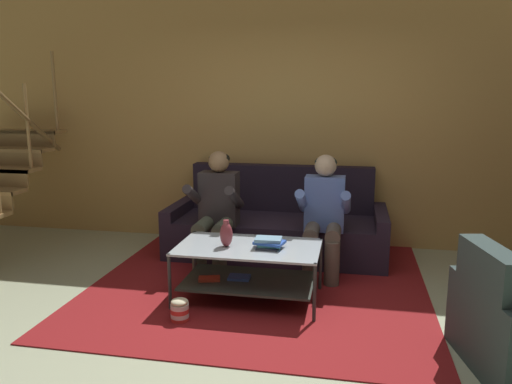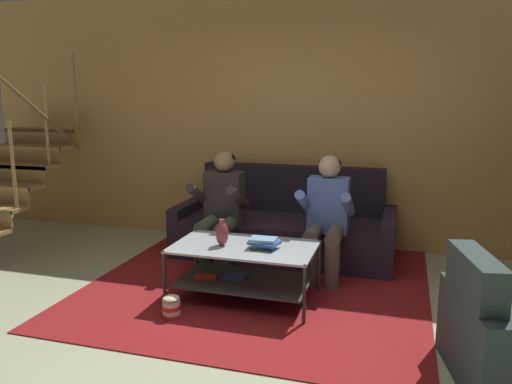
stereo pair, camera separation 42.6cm
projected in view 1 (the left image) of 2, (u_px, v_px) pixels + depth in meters
ground at (255, 336)px, 3.63m from camera, size 16.80×16.80×0.00m
back_partition at (297, 119)px, 5.71m from camera, size 8.40×0.12×2.90m
couch at (278, 227)px, 5.45m from camera, size 2.32×0.94×0.94m
person_seated_left at (216, 206)px, 4.94m from camera, size 0.50×0.58×1.17m
person_seated_right at (324, 211)px, 4.74m from camera, size 0.50×0.58×1.16m
coffee_table at (248, 264)px, 4.21m from camera, size 1.19×0.69×0.48m
area_rug at (262, 277)px, 4.76m from camera, size 3.00×3.23×0.01m
vase at (226, 234)px, 4.14m from camera, size 0.11×0.11×0.23m
book_stack at (269, 243)px, 4.11m from camera, size 0.27×0.22×0.09m
popcorn_tub at (180, 310)px, 3.84m from camera, size 0.14×0.14×0.18m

